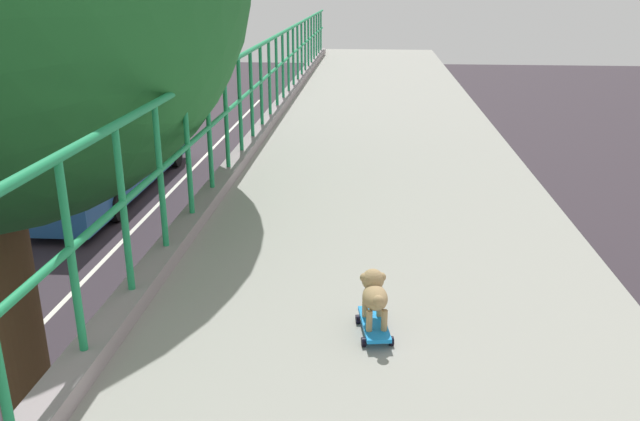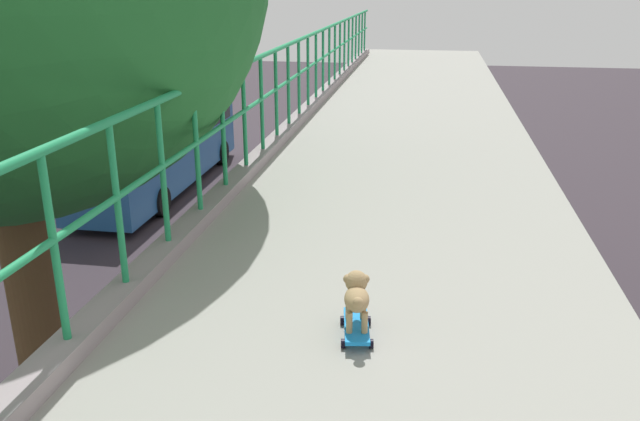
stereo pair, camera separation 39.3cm
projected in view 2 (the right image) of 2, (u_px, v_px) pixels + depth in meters
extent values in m
cylinder|color=#1F8D54|center=(54.00, 250.00, 3.38)|extent=(0.04, 0.04, 1.05)
cylinder|color=#1F8D54|center=(118.00, 205.00, 4.05)|extent=(0.04, 0.04, 1.05)
cylinder|color=#1F8D54|center=(163.00, 173.00, 4.72)|extent=(0.04, 0.04, 1.05)
cylinder|color=#1F8D54|center=(197.00, 149.00, 5.39)|extent=(0.04, 0.04, 1.05)
cylinder|color=#1F8D54|center=(223.00, 131.00, 6.06)|extent=(0.04, 0.04, 1.05)
cylinder|color=#1F8D54|center=(244.00, 116.00, 6.73)|extent=(0.04, 0.04, 1.05)
cylinder|color=#1F8D54|center=(262.00, 104.00, 7.40)|extent=(0.04, 0.04, 1.05)
cylinder|color=#1F8D54|center=(276.00, 93.00, 8.07)|extent=(0.04, 0.04, 1.05)
cylinder|color=#1F8D54|center=(288.00, 85.00, 8.74)|extent=(0.04, 0.04, 1.05)
cylinder|color=#1F8D54|center=(299.00, 77.00, 9.41)|extent=(0.04, 0.04, 1.05)
cylinder|color=#1F8D54|center=(308.00, 71.00, 10.08)|extent=(0.04, 0.04, 1.05)
cylinder|color=#1F8D54|center=(316.00, 65.00, 10.75)|extent=(0.04, 0.04, 1.05)
cylinder|color=#1F8D54|center=(323.00, 60.00, 11.42)|extent=(0.04, 0.04, 1.05)
cylinder|color=#1F8D54|center=(329.00, 56.00, 12.09)|extent=(0.04, 0.04, 1.05)
cylinder|color=#1F8D54|center=(335.00, 52.00, 12.76)|extent=(0.04, 0.04, 1.05)
cylinder|color=#1F8D54|center=(340.00, 48.00, 13.43)|extent=(0.04, 0.04, 1.05)
cylinder|color=#1F8D54|center=(344.00, 45.00, 14.10)|extent=(0.04, 0.04, 1.05)
cylinder|color=#1F8D54|center=(349.00, 42.00, 14.77)|extent=(0.04, 0.04, 1.05)
cylinder|color=#1F8D54|center=(352.00, 40.00, 15.44)|extent=(0.04, 0.04, 1.05)
cylinder|color=#1F8D54|center=(356.00, 37.00, 16.11)|extent=(0.04, 0.04, 1.05)
cylinder|color=#1F8D54|center=(359.00, 35.00, 16.78)|extent=(0.04, 0.04, 1.05)
cylinder|color=#1F8D54|center=(362.00, 33.00, 17.46)|extent=(0.04, 0.04, 1.05)
cylinder|color=#1F8D54|center=(365.00, 31.00, 18.13)|extent=(0.04, 0.04, 1.05)
cube|color=#215088|center=(159.00, 144.00, 23.33)|extent=(2.39, 10.27, 2.76)
cube|color=black|center=(158.00, 131.00, 23.17)|extent=(2.41, 9.45, 0.70)
cylinder|color=black|center=(222.00, 152.00, 26.89)|extent=(0.28, 0.96, 0.96)
cylinder|color=black|center=(170.00, 150.00, 27.25)|extent=(0.28, 0.96, 0.96)
cylinder|color=black|center=(161.00, 201.00, 20.92)|extent=(0.28, 0.96, 0.96)
cylinder|color=black|center=(95.00, 198.00, 21.28)|extent=(0.28, 0.96, 0.96)
cylinder|color=brown|center=(49.00, 382.00, 7.30)|extent=(0.55, 0.55, 5.88)
cube|color=#1785DD|center=(356.00, 326.00, 3.77)|extent=(0.20, 0.42, 0.02)
cylinder|color=black|center=(369.00, 321.00, 3.91)|extent=(0.03, 0.06, 0.05)
cylinder|color=black|center=(342.00, 320.00, 3.91)|extent=(0.03, 0.06, 0.05)
cylinder|color=black|center=(371.00, 344.00, 3.66)|extent=(0.03, 0.06, 0.05)
cylinder|color=black|center=(343.00, 344.00, 3.66)|extent=(0.03, 0.06, 0.05)
cylinder|color=tan|center=(363.00, 308.00, 3.82)|extent=(0.04, 0.04, 0.13)
cylinder|color=tan|center=(349.00, 308.00, 3.82)|extent=(0.04, 0.04, 0.13)
cylinder|color=tan|center=(365.00, 323.00, 3.66)|extent=(0.04, 0.04, 0.13)
cylinder|color=tan|center=(349.00, 322.00, 3.66)|extent=(0.04, 0.04, 0.13)
ellipsoid|color=tan|center=(357.00, 299.00, 3.70)|extent=(0.18, 0.25, 0.13)
sphere|color=tan|center=(356.00, 282.00, 3.77)|extent=(0.13, 0.13, 0.13)
ellipsoid|color=#9C934B|center=(356.00, 279.00, 3.83)|extent=(0.05, 0.07, 0.04)
sphere|color=tan|center=(365.00, 279.00, 3.77)|extent=(0.06, 0.06, 0.06)
sphere|color=tan|center=(348.00, 279.00, 3.77)|extent=(0.06, 0.06, 0.06)
sphere|color=tan|center=(358.00, 303.00, 3.58)|extent=(0.06, 0.06, 0.06)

